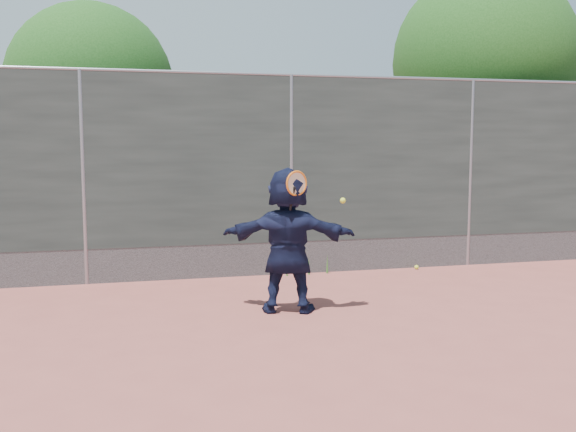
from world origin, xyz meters
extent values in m
plane|color=#9E4C42|center=(0.00, 0.00, 0.00)|extent=(80.00, 80.00, 0.00)
imported|color=black|center=(-0.59, 1.36, 0.86)|extent=(1.66, 0.95, 1.71)
sphere|color=#DAEC34|center=(2.02, 3.35, 0.03)|extent=(0.07, 0.07, 0.07)
cube|color=#38423D|center=(0.00, 3.50, 1.75)|extent=(20.00, 0.04, 2.50)
cube|color=slate|center=(0.00, 3.50, 0.25)|extent=(20.00, 0.03, 0.50)
cylinder|color=gray|center=(0.00, 3.50, 3.00)|extent=(20.00, 0.05, 0.05)
cylinder|color=gray|center=(-3.00, 3.50, 1.50)|extent=(0.06, 0.06, 3.00)
cylinder|color=gray|center=(0.00, 3.50, 1.50)|extent=(0.06, 0.06, 3.00)
cylinder|color=gray|center=(3.00, 3.50, 1.50)|extent=(0.06, 0.06, 3.00)
torus|color=orange|center=(-0.54, 1.16, 1.53)|extent=(0.28, 0.14, 0.29)
cylinder|color=beige|center=(-0.54, 1.16, 1.53)|extent=(0.23, 0.10, 0.25)
cylinder|color=black|center=(-0.59, 1.18, 1.33)|extent=(0.08, 0.13, 0.33)
sphere|color=#DAEC34|center=(0.03, 1.20, 1.32)|extent=(0.07, 0.07, 0.07)
cylinder|color=#382314|center=(4.50, 5.70, 1.30)|extent=(0.28, 0.28, 2.60)
sphere|color=#23561C|center=(4.50, 5.70, 3.59)|extent=(3.60, 3.60, 3.60)
sphere|color=#23561C|center=(5.22, 5.90, 3.23)|extent=(2.52, 2.52, 2.52)
cylinder|color=#382314|center=(-3.00, 6.50, 1.10)|extent=(0.28, 0.28, 2.20)
sphere|color=#23561C|center=(-3.00, 6.50, 3.03)|extent=(3.00, 3.00, 3.00)
sphere|color=#23561C|center=(-2.40, 6.70, 2.73)|extent=(2.10, 2.10, 2.10)
cone|color=#387226|center=(0.25, 3.38, 0.13)|extent=(0.03, 0.03, 0.26)
cone|color=#387226|center=(0.55, 3.40, 0.15)|extent=(0.03, 0.03, 0.30)
cone|color=#387226|center=(-0.10, 3.36, 0.11)|extent=(0.03, 0.03, 0.22)
camera|label=1|loc=(-2.40, -5.88, 1.97)|focal=40.00mm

